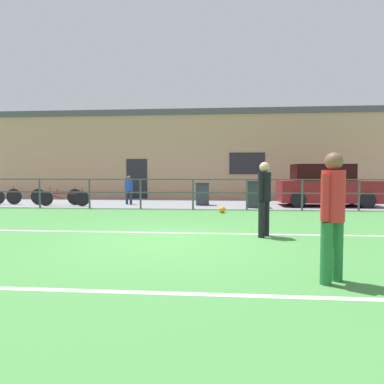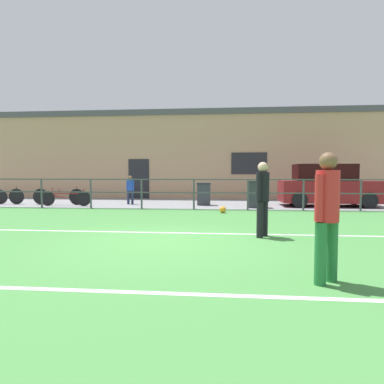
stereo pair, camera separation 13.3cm
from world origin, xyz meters
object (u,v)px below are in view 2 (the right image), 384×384
object	(u,v)px
player_striker	(327,209)
bicycle_parked_0	(65,198)
bicycle_parked_2	(59,196)
player_goalkeeper	(263,195)
trash_bin_1	(204,194)
spectator_child	(130,188)
parked_car_red	(327,187)
trash_bin_0	(255,194)
bicycle_parked_1	(0,196)
soccer_ball_match	(223,210)

from	to	relation	value
player_striker	bicycle_parked_0	size ratio (longest dim) A/B	0.75
player_striker	bicycle_parked_2	world-z (taller)	player_striker
player_goalkeeper	bicycle_parked_0	bearing A→B (deg)	-98.78
trash_bin_1	spectator_child	bearing A→B (deg)	178.83
parked_car_red	trash_bin_0	xyz separation A→B (m)	(-2.94, -0.88, -0.27)
spectator_child	trash_bin_0	world-z (taller)	spectator_child
trash_bin_1	trash_bin_0	bearing A→B (deg)	-22.04
player_goalkeeper	bicycle_parked_1	world-z (taller)	player_goalkeeper
parked_car_red	trash_bin_1	world-z (taller)	parked_car_red
player_goalkeeper	bicycle_parked_2	bearing A→B (deg)	-98.95
player_goalkeeper	trash_bin_0	bearing A→B (deg)	-152.53
player_striker	bicycle_parked_0	distance (m)	12.05
parked_car_red	bicycle_parked_1	distance (m)	13.90
player_goalkeeper	soccer_ball_match	bearing A→B (deg)	-137.64
bicycle_parked_2	trash_bin_1	world-z (taller)	trash_bin_1
parked_car_red	trash_bin_1	bearing A→B (deg)	-179.52
trash_bin_0	bicycle_parked_1	bearing A→B (deg)	177.76
bicycle_parked_1	parked_car_red	bearing A→B (deg)	1.87
soccer_ball_match	trash_bin_1	bearing A→B (deg)	107.35
soccer_ball_match	bicycle_parked_0	world-z (taller)	bicycle_parked_0
parked_car_red	bicycle_parked_2	bearing A→B (deg)	-177.69
player_goalkeeper	player_striker	size ratio (longest dim) A/B	0.99
spectator_child	parked_car_red	size ratio (longest dim) A/B	0.32
player_striker	bicycle_parked_2	bearing A→B (deg)	89.81
player_striker	trash_bin_1	bearing A→B (deg)	61.11
player_goalkeeper	player_striker	xyz separation A→B (m)	(0.47, -3.08, 0.01)
soccer_ball_match	bicycle_parked_0	bearing A→B (deg)	165.06
player_goalkeeper	soccer_ball_match	xyz separation A→B (m)	(-0.89, 4.36, -0.79)
player_striker	bicycle_parked_1	bearing A→B (deg)	97.75
soccer_ball_match	trash_bin_0	bearing A→B (deg)	55.07
player_goalkeeper	bicycle_parked_0	size ratio (longest dim) A/B	0.74
player_striker	bicycle_parked_0	xyz separation A→B (m)	(-7.81, 9.16, -0.58)
player_goalkeeper	bicycle_parked_2	xyz separation A→B (m)	(-7.90, 6.58, -0.54)
soccer_ball_match	bicycle_parked_1	size ratio (longest dim) A/B	0.10
bicycle_parked_0	trash_bin_0	distance (m)	7.71
parked_car_red	trash_bin_0	bearing A→B (deg)	-163.36
parked_car_red	bicycle_parked_2	xyz separation A→B (m)	(-11.20, -0.45, -0.45)
trash_bin_1	player_striker	bearing A→B (deg)	-77.79
player_goalkeeper	spectator_child	size ratio (longest dim) A/B	1.30
spectator_child	bicycle_parked_0	xyz separation A→B (m)	(-2.45, -0.97, -0.38)
trash_bin_1	player_goalkeeper	bearing A→B (deg)	-76.25
soccer_ball_match	bicycle_parked_0	size ratio (longest dim) A/B	0.11
player_striker	soccer_ball_match	bearing A→B (deg)	59.24
player_goalkeeper	bicycle_parked_2	distance (m)	10.29
parked_car_red	trash_bin_0	size ratio (longest dim) A/B	3.65
soccer_ball_match	parked_car_red	size ratio (longest dim) A/B	0.06
bicycle_parked_2	trash_bin_0	world-z (taller)	trash_bin_0
bicycle_parked_2	trash_bin_1	xyz separation A→B (m)	(6.19, 0.41, 0.12)
player_goalkeeper	bicycle_parked_0	xyz separation A→B (m)	(-7.35, 6.08, -0.57)
player_striker	bicycle_parked_0	bearing A→B (deg)	89.37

